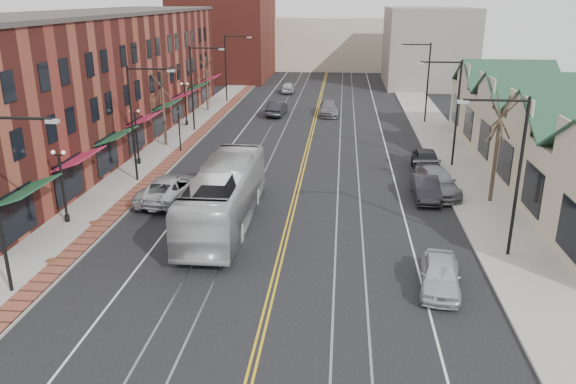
% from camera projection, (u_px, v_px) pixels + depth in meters
% --- Properties ---
extents(ground, '(160.00, 160.00, 0.00)m').
position_uv_depth(ground, '(268.00, 306.00, 23.95)').
color(ground, black).
rests_on(ground, ground).
extents(sidewalk_left, '(4.00, 120.00, 0.15)m').
position_uv_depth(sidewalk_left, '(149.00, 165.00, 43.82)').
color(sidewalk_left, gray).
rests_on(sidewalk_left, ground).
extents(sidewalk_right, '(4.00, 120.00, 0.15)m').
position_uv_depth(sidewalk_right, '(463.00, 174.00, 41.62)').
color(sidewalk_right, gray).
rests_on(sidewalk_right, ground).
extents(building_left, '(10.00, 50.00, 11.00)m').
position_uv_depth(building_left, '(93.00, 81.00, 49.24)').
color(building_left, maroon).
rests_on(building_left, ground).
extents(building_right, '(8.00, 36.00, 4.60)m').
position_uv_depth(building_right, '(552.00, 147.00, 40.33)').
color(building_right, tan).
rests_on(building_right, ground).
extents(backdrop_left, '(14.00, 18.00, 14.00)m').
position_uv_depth(backdrop_left, '(225.00, 33.00, 88.87)').
color(backdrop_left, maroon).
rests_on(backdrop_left, ground).
extents(backdrop_mid, '(22.00, 14.00, 9.00)m').
position_uv_depth(backdrop_mid, '(328.00, 43.00, 102.32)').
color(backdrop_mid, tan).
rests_on(backdrop_mid, ground).
extents(backdrop_right, '(12.00, 16.00, 11.00)m').
position_uv_depth(backdrop_right, '(428.00, 47.00, 81.83)').
color(backdrop_right, slate).
rests_on(backdrop_right, ground).
extents(streetlight_l_0, '(3.33, 0.25, 8.00)m').
position_uv_depth(streetlight_l_0, '(3.00, 187.00, 23.31)').
color(streetlight_l_0, black).
rests_on(streetlight_l_0, sidewalk_left).
extents(streetlight_l_1, '(3.33, 0.25, 8.00)m').
position_uv_depth(streetlight_l_1, '(138.00, 112.00, 38.34)').
color(streetlight_l_1, black).
rests_on(streetlight_l_1, sidewalk_left).
extents(streetlight_l_2, '(3.33, 0.25, 8.00)m').
position_uv_depth(streetlight_l_2, '(196.00, 79.00, 53.37)').
color(streetlight_l_2, black).
rests_on(streetlight_l_2, sidewalk_left).
extents(streetlight_l_3, '(3.33, 0.25, 8.00)m').
position_uv_depth(streetlight_l_3, '(229.00, 61.00, 68.40)').
color(streetlight_l_3, black).
rests_on(streetlight_l_3, sidewalk_left).
extents(streetlight_r_0, '(3.33, 0.25, 8.00)m').
position_uv_depth(streetlight_r_0, '(511.00, 161.00, 26.92)').
color(streetlight_r_0, black).
rests_on(streetlight_r_0, sidewalk_right).
extents(streetlight_r_1, '(3.33, 0.25, 8.00)m').
position_uv_depth(streetlight_r_1, '(452.00, 102.00, 41.95)').
color(streetlight_r_1, black).
rests_on(streetlight_r_1, sidewalk_right).
extents(streetlight_r_2, '(3.33, 0.25, 8.00)m').
position_uv_depth(streetlight_r_2, '(424.00, 74.00, 56.98)').
color(streetlight_r_2, black).
rests_on(streetlight_r_2, sidewalk_right).
extents(lamppost_l_1, '(0.84, 0.28, 4.27)m').
position_uv_depth(lamppost_l_1, '(63.00, 188.00, 31.91)').
color(lamppost_l_1, black).
rests_on(lamppost_l_1, sidewalk_left).
extents(lamppost_l_2, '(0.84, 0.28, 4.27)m').
position_uv_depth(lamppost_l_2, '(137.00, 138.00, 43.19)').
color(lamppost_l_2, black).
rests_on(lamppost_l_2, sidewalk_left).
extents(lamppost_l_3, '(0.84, 0.28, 4.27)m').
position_uv_depth(lamppost_l_3, '(186.00, 105.00, 56.34)').
color(lamppost_l_3, black).
rests_on(lamppost_l_3, sidewalk_left).
extents(tree_left_near, '(1.78, 1.37, 6.48)m').
position_uv_depth(tree_left_near, '(163.00, 107.00, 48.36)').
color(tree_left_near, '#382B21').
rests_on(tree_left_near, sidewalk_left).
extents(tree_left_far, '(1.66, 1.28, 6.02)m').
position_uv_depth(tree_left_far, '(207.00, 83.00, 63.47)').
color(tree_left_far, '#382B21').
rests_on(tree_left_far, sidewalk_left).
extents(tree_right_mid, '(1.90, 1.46, 6.93)m').
position_uv_depth(tree_right_mid, '(497.00, 146.00, 34.72)').
color(tree_right_mid, '#382B21').
rests_on(tree_right_mid, sidewalk_right).
extents(manhole_mid, '(0.60, 0.60, 0.02)m').
position_uv_depth(manhole_mid, '(52.00, 261.00, 27.74)').
color(manhole_mid, '#592D19').
rests_on(manhole_mid, sidewalk_left).
extents(manhole_far, '(0.60, 0.60, 0.02)m').
position_uv_depth(manhole_far, '(94.00, 222.00, 32.44)').
color(manhole_far, '#592D19').
rests_on(manhole_far, sidewalk_left).
extents(traffic_signal, '(0.18, 0.15, 3.80)m').
position_uv_depth(traffic_signal, '(179.00, 125.00, 46.70)').
color(traffic_signal, black).
rests_on(traffic_signal, sidewalk_left).
extents(transit_bus, '(2.99, 12.62, 3.51)m').
position_uv_depth(transit_bus, '(224.00, 196.00, 32.01)').
color(transit_bus, '#BABABC').
rests_on(transit_bus, ground).
extents(parked_suv, '(3.35, 6.32, 1.69)m').
position_uv_depth(parked_suv, '(170.00, 188.00, 36.06)').
color(parked_suv, '#B9BDC1').
rests_on(parked_suv, ground).
extents(parked_car_a, '(2.29, 4.49, 1.46)m').
position_uv_depth(parked_car_a, '(440.00, 275.00, 25.11)').
color(parked_car_a, silver).
rests_on(parked_car_a, ground).
extents(parked_car_b, '(1.56, 4.44, 1.46)m').
position_uv_depth(parked_car_b, '(426.00, 188.00, 36.40)').
color(parked_car_b, black).
rests_on(parked_car_b, ground).
extents(parked_car_c, '(2.97, 5.83, 1.62)m').
position_uv_depth(parked_car_c, '(436.00, 182.00, 37.40)').
color(parked_car_c, slate).
rests_on(parked_car_c, ground).
extents(parked_car_d, '(2.06, 4.94, 1.67)m').
position_uv_depth(parked_car_d, '(426.00, 161.00, 42.03)').
color(parked_car_d, black).
rests_on(parked_car_d, ground).
extents(distant_car_left, '(2.01, 4.88, 1.57)m').
position_uv_depth(distant_car_left, '(277.00, 109.00, 61.90)').
color(distant_car_left, black).
rests_on(distant_car_left, ground).
extents(distant_car_right, '(2.22, 5.24, 1.51)m').
position_uv_depth(distant_car_right, '(329.00, 108.00, 62.17)').
color(distant_car_right, slate).
rests_on(distant_car_right, ground).
extents(distant_car_far, '(1.93, 4.43, 1.49)m').
position_uv_depth(distant_car_far, '(288.00, 87.00, 76.69)').
color(distant_car_far, '#ADB1B5').
rests_on(distant_car_far, ground).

